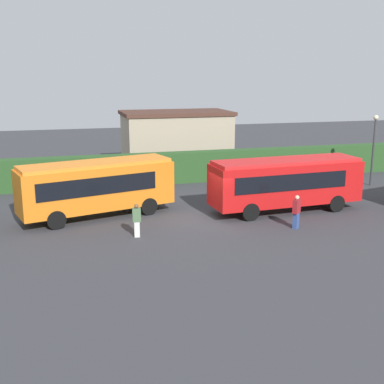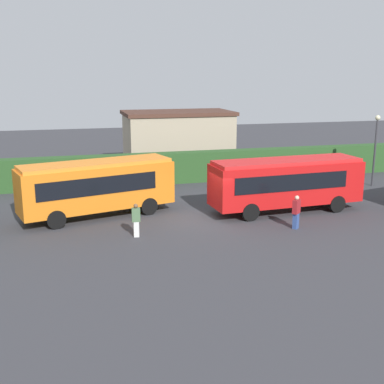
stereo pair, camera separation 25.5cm
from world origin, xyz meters
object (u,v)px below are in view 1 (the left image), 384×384
at_px(bus_orange, 97,185).
at_px(person_far, 296,211).
at_px(lamppost, 374,141).
at_px(person_right, 137,220).
at_px(bus_red, 286,181).

bearing_deg(bus_orange, person_far, -41.65).
height_order(person_far, lamppost, lamppost).
bearing_deg(lamppost, bus_orange, -171.67).
distance_m(bus_orange, person_far, 10.98).
distance_m(person_right, lamppost, 19.62).
bearing_deg(bus_red, bus_orange, 167.45).
relative_size(bus_orange, bus_red, 0.97).
distance_m(person_right, person_far, 8.28).
xyz_separation_m(person_right, person_far, (8.24, -0.84, 0.04)).
xyz_separation_m(bus_orange, lamppost, (19.74, 2.89, 1.39)).
bearing_deg(person_right, bus_orange, 24.59).
xyz_separation_m(bus_red, person_far, (-0.93, -3.19, -0.86)).
bearing_deg(lamppost, person_right, -159.05).
relative_size(bus_orange, person_right, 5.25).
height_order(bus_red, lamppost, lamppost).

